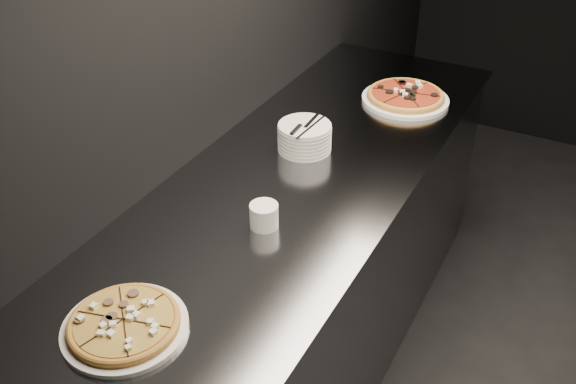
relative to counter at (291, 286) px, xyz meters
The scene contains 7 objects.
wall_left 1.01m from the counter, behind, with size 0.02×5.00×2.80m, color black.
counter is the anchor object (origin of this frame).
pizza_mushroom 0.91m from the counter, 93.32° to the right, with size 0.33×0.33×0.04m.
pizza_tomato 0.89m from the counter, 80.25° to the left, with size 0.36×0.36×0.04m.
plate_stack 0.55m from the counter, 105.70° to the left, with size 0.19×0.19×0.10m.
cutlery 0.59m from the counter, 104.74° to the left, with size 0.07×0.20×0.01m.
ramekin 0.56m from the counter, 80.51° to the right, with size 0.09×0.09×0.07m.
Camera 1 is at (-1.31, -1.56, 2.06)m, focal length 40.00 mm.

